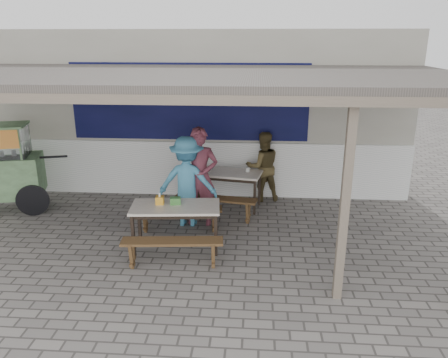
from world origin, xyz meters
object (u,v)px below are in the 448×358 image
bench_left_wall (233,180)px  patron_street_side (200,177)px  bench_left_street (216,203)px  donation_box (175,201)px  condiment_jar (248,170)px  table_right (175,210)px  bench_right_wall (179,214)px  patron_wall_side (263,167)px  bench_right_street (172,247)px  condiment_bowl (210,169)px  patron_right_table (187,181)px  tissue_box (160,200)px  table_left (225,175)px

bench_left_wall → patron_street_side: patron_street_side is taller
bench_left_street → donation_box: (-0.55, -1.16, 0.47)m
condiment_jar → patron_street_side: bearing=-132.9°
table_right → bench_right_wall: 0.72m
bench_left_wall → bench_right_wall: size_ratio=1.03×
bench_left_wall → patron_wall_side: 0.80m
bench_left_street → bench_right_street: bearing=-94.3°
patron_wall_side → donation_box: (-1.44, -2.31, 0.06)m
patron_wall_side → bench_left_street: bearing=37.9°
bench_left_wall → condiment_bowl: bearing=-116.0°
bench_left_wall → patron_right_table: patron_right_table is taller
tissue_box → condiment_jar: size_ratio=1.45×
patron_wall_side → tissue_box: (-1.70, -2.32, 0.07)m
tissue_box → donation_box: 0.26m
donation_box → condiment_bowl: size_ratio=1.02×
patron_street_side → patron_wall_side: 1.78m
bench_right_street → patron_right_table: size_ratio=0.92×
bench_left_street → condiment_jar: size_ratio=17.79×
table_left → bench_right_street: table_left is taller
bench_left_wall → patron_street_side: size_ratio=0.87×
table_left → patron_street_side: bearing=-104.0°
bench_right_street → patron_street_side: bearing=77.7°
bench_left_street → bench_left_wall: 1.41m
bench_right_wall → condiment_jar: 1.83m
bench_right_wall → tissue_box: 0.78m
tissue_box → table_left: bearing=63.6°
bench_right_street → patron_street_side: 1.79m
bench_left_wall → condiment_jar: (0.34, -0.66, 0.45)m
bench_left_wall → table_right: 2.76m
bench_left_street → bench_right_wall: same height
patron_right_table → tissue_box: bearing=73.7°
table_left → condiment_jar: 0.48m
table_right → patron_right_table: bearing=82.2°
patron_street_side → bench_left_wall: bearing=74.6°
patron_street_side → condiment_jar: size_ratio=20.47×
table_right → patron_street_side: bearing=70.4°
table_right → bench_right_wall: bearing=90.0°
patron_wall_side → tissue_box: size_ratio=11.48×
table_right → bench_right_wall: size_ratio=0.96×
table_right → bench_right_street: size_ratio=0.96×
bench_left_wall → table_right: (-0.79, -2.62, 0.33)m
table_left → condiment_jar: (0.46, 0.04, 0.12)m
condiment_jar → condiment_bowl: (-0.78, 0.05, -0.02)m
table_left → patron_right_table: 1.14m
tissue_box → condiment_jar: bearing=53.9°
condiment_jar → tissue_box: bearing=-126.1°
bench_right_wall → patron_street_side: (0.33, 0.40, 0.57)m
patron_right_table → condiment_bowl: (0.30, 1.02, -0.07)m
patron_street_side → condiment_bowl: patron_street_side is taller
table_right → condiment_jar: size_ratio=16.64×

